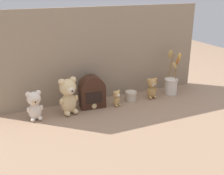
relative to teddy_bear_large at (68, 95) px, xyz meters
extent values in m
plane|color=#8E7056|center=(0.30, -0.01, -0.12)|extent=(4.00, 4.00, 0.00)
cube|color=gray|center=(0.30, 0.16, 0.19)|extent=(1.47, 0.02, 0.63)
ellipsoid|color=#DBBC84|center=(0.00, 0.00, -0.05)|extent=(0.11, 0.10, 0.13)
sphere|color=#DBBC84|center=(0.00, 0.00, 0.05)|extent=(0.10, 0.10, 0.10)
sphere|color=beige|center=(0.01, -0.03, 0.04)|extent=(0.05, 0.05, 0.05)
sphere|color=black|center=(0.01, -0.06, 0.05)|extent=(0.01, 0.01, 0.01)
sphere|color=#DBBC84|center=(0.04, 0.01, 0.09)|extent=(0.04, 0.04, 0.04)
sphere|color=#DBBC84|center=(-0.04, 0.00, 0.09)|extent=(0.04, 0.04, 0.04)
ellipsoid|color=#DBBC84|center=(0.05, 0.00, -0.03)|extent=(0.04, 0.05, 0.06)
ellipsoid|color=#DBBC84|center=(-0.05, -0.01, -0.03)|extent=(0.04, 0.05, 0.06)
ellipsoid|color=#DBBC84|center=(0.03, -0.02, -0.10)|extent=(0.04, 0.06, 0.03)
ellipsoid|color=#DBBC84|center=(-0.02, -0.03, -0.10)|extent=(0.04, 0.06, 0.03)
ellipsoid|color=beige|center=(-0.21, 0.00, -0.07)|extent=(0.08, 0.06, 0.10)
sphere|color=beige|center=(-0.21, 0.00, 0.01)|extent=(0.08, 0.08, 0.08)
sphere|color=#D1B289|center=(-0.21, -0.03, 0.01)|extent=(0.04, 0.04, 0.04)
sphere|color=black|center=(-0.21, -0.04, 0.01)|extent=(0.01, 0.01, 0.01)
sphere|color=beige|center=(-0.18, 0.00, 0.04)|extent=(0.03, 0.03, 0.03)
sphere|color=beige|center=(-0.23, 0.00, 0.04)|extent=(0.03, 0.03, 0.03)
ellipsoid|color=beige|center=(-0.17, 0.00, -0.05)|extent=(0.02, 0.04, 0.05)
ellipsoid|color=beige|center=(-0.24, 0.00, -0.05)|extent=(0.02, 0.04, 0.05)
ellipsoid|color=beige|center=(-0.18, -0.02, -0.11)|extent=(0.03, 0.04, 0.03)
ellipsoid|color=beige|center=(-0.23, -0.02, -0.11)|extent=(0.03, 0.04, 0.03)
ellipsoid|color=tan|center=(0.60, 0.01, -0.08)|extent=(0.07, 0.06, 0.09)
sphere|color=tan|center=(0.60, 0.01, -0.01)|extent=(0.07, 0.07, 0.07)
sphere|color=beige|center=(0.60, -0.02, -0.02)|extent=(0.03, 0.03, 0.03)
sphere|color=black|center=(0.60, -0.03, -0.02)|extent=(0.01, 0.01, 0.01)
sphere|color=tan|center=(0.63, 0.01, 0.01)|extent=(0.03, 0.03, 0.03)
sphere|color=tan|center=(0.58, 0.01, 0.01)|extent=(0.03, 0.03, 0.03)
ellipsoid|color=tan|center=(0.63, 0.00, -0.06)|extent=(0.02, 0.03, 0.04)
ellipsoid|color=tan|center=(0.57, 0.01, -0.06)|extent=(0.02, 0.03, 0.04)
ellipsoid|color=tan|center=(0.62, -0.01, -0.11)|extent=(0.03, 0.04, 0.02)
ellipsoid|color=tan|center=(0.58, -0.01, -0.11)|extent=(0.03, 0.04, 0.02)
ellipsoid|color=tan|center=(0.32, -0.02, -0.09)|extent=(0.05, 0.05, 0.06)
sphere|color=tan|center=(0.32, -0.02, -0.04)|extent=(0.05, 0.05, 0.05)
sphere|color=beige|center=(0.32, -0.03, -0.05)|extent=(0.02, 0.02, 0.02)
sphere|color=black|center=(0.33, -0.04, -0.04)|extent=(0.01, 0.01, 0.01)
sphere|color=tan|center=(0.33, -0.01, -0.02)|extent=(0.02, 0.02, 0.02)
sphere|color=tan|center=(0.30, -0.02, -0.02)|extent=(0.02, 0.02, 0.02)
ellipsoid|color=tan|center=(0.34, -0.01, -0.08)|extent=(0.02, 0.02, 0.03)
ellipsoid|color=tan|center=(0.30, -0.03, -0.08)|extent=(0.02, 0.02, 0.03)
ellipsoid|color=tan|center=(0.33, -0.03, -0.11)|extent=(0.02, 0.03, 0.02)
ellipsoid|color=tan|center=(0.31, -0.03, -0.11)|extent=(0.02, 0.03, 0.02)
cylinder|color=silver|center=(0.77, 0.02, -0.06)|extent=(0.09, 0.09, 0.12)
torus|color=silver|center=(0.77, 0.02, -0.01)|extent=(0.10, 0.10, 0.01)
cylinder|color=olive|center=(0.81, 0.03, 0.06)|extent=(0.02, 0.04, 0.13)
ellipsoid|color=orange|center=(0.83, 0.03, 0.12)|extent=(0.04, 0.05, 0.06)
cylinder|color=olive|center=(0.80, 0.01, 0.08)|extent=(0.01, 0.04, 0.16)
ellipsoid|color=gold|center=(0.82, 0.01, 0.16)|extent=(0.03, 0.04, 0.06)
cylinder|color=olive|center=(0.78, 0.05, 0.08)|extent=(0.04, 0.02, 0.17)
ellipsoid|color=tan|center=(0.79, 0.06, 0.17)|extent=(0.03, 0.03, 0.06)
cylinder|color=olive|center=(0.78, 0.05, 0.08)|extent=(0.04, 0.01, 0.17)
ellipsoid|color=tan|center=(0.78, 0.07, 0.17)|extent=(0.04, 0.03, 0.07)
cylinder|color=olive|center=(0.75, -0.02, 0.05)|extent=(0.06, 0.03, 0.12)
ellipsoid|color=tan|center=(0.74, -0.05, 0.11)|extent=(0.05, 0.04, 0.06)
cube|color=#381E14|center=(0.17, 0.04, -0.06)|extent=(0.17, 0.11, 0.13)
cylinder|color=#381E14|center=(0.17, 0.04, 0.01)|extent=(0.17, 0.11, 0.16)
cube|color=black|center=(0.16, -0.01, -0.04)|extent=(0.10, 0.01, 0.07)
cylinder|color=#D6BC7A|center=(0.16, -0.01, -0.10)|extent=(0.03, 0.01, 0.03)
cylinder|color=beige|center=(0.45, 0.02, -0.09)|extent=(0.07, 0.07, 0.05)
cylinder|color=beige|center=(0.45, 0.02, -0.06)|extent=(0.08, 0.08, 0.01)
camera|label=1|loc=(-0.41, -1.56, 0.64)|focal=45.00mm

